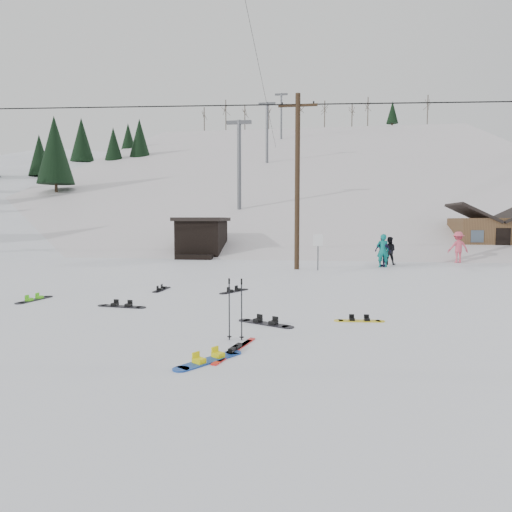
# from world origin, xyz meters

# --- Properties ---
(ground) EXTENTS (200.00, 200.00, 0.00)m
(ground) POSITION_xyz_m (0.00, 0.00, 0.00)
(ground) COLOR white
(ground) RESTS_ON ground
(ski_slope) EXTENTS (60.00, 85.24, 65.97)m
(ski_slope) POSITION_xyz_m (0.00, 55.00, -12.00)
(ski_slope) COLOR silver
(ski_slope) RESTS_ON ground
(ridge_left) EXTENTS (47.54, 95.03, 58.38)m
(ridge_left) POSITION_xyz_m (-36.00, 48.00, -11.00)
(ridge_left) COLOR white
(ridge_left) RESTS_ON ground
(treeline_left) EXTENTS (20.00, 64.00, 10.00)m
(treeline_left) POSITION_xyz_m (-34.00, 40.00, 0.00)
(treeline_left) COLOR black
(treeline_left) RESTS_ON ground
(treeline_crest) EXTENTS (50.00, 6.00, 10.00)m
(treeline_crest) POSITION_xyz_m (0.00, 86.00, 0.00)
(treeline_crest) COLOR black
(treeline_crest) RESTS_ON ski_slope
(utility_pole) EXTENTS (2.00, 0.26, 9.00)m
(utility_pole) POSITION_xyz_m (2.00, 14.00, 4.68)
(utility_pole) COLOR #3A2819
(utility_pole) RESTS_ON ground
(trail_sign) EXTENTS (0.50, 0.09, 1.85)m
(trail_sign) POSITION_xyz_m (3.10, 13.58, 1.27)
(trail_sign) COLOR #595B60
(trail_sign) RESTS_ON ground
(lift_hut) EXTENTS (3.40, 4.10, 2.75)m
(lift_hut) POSITION_xyz_m (-5.00, 20.94, 1.36)
(lift_hut) COLOR black
(lift_hut) RESTS_ON ground
(lift_tower_near) EXTENTS (2.20, 0.36, 8.00)m
(lift_tower_near) POSITION_xyz_m (-4.00, 30.00, 7.86)
(lift_tower_near) COLOR #595B60
(lift_tower_near) RESTS_ON ski_slope
(lift_tower_mid) EXTENTS (2.20, 0.36, 8.00)m
(lift_tower_mid) POSITION_xyz_m (-4.00, 50.00, 14.36)
(lift_tower_mid) COLOR #595B60
(lift_tower_mid) RESTS_ON ski_slope
(lift_tower_far) EXTENTS (2.20, 0.36, 8.00)m
(lift_tower_far) POSITION_xyz_m (-4.00, 70.00, 20.86)
(lift_tower_far) COLOR #595B60
(lift_tower_far) RESTS_ON ski_slope
(cabin) EXTENTS (5.39, 4.40, 3.77)m
(cabin) POSITION_xyz_m (15.00, 24.00, 1.48)
(cabin) COLOR brown
(cabin) RESTS_ON ground
(hero_snowboard) EXTENTS (1.01, 1.39, 0.11)m
(hero_snowboard) POSITION_xyz_m (1.30, -1.88, 0.03)
(hero_snowboard) COLOR #1B4AB4
(hero_snowboard) RESTS_ON ground
(hero_skis) EXTENTS (0.53, 1.92, 0.10)m
(hero_skis) POSITION_xyz_m (1.66, -1.16, 0.03)
(hero_skis) COLOR red
(hero_skis) RESTS_ON ground
(ski_poles) EXTENTS (0.37, 0.10, 1.33)m
(ski_poles) POSITION_xyz_m (1.50, -0.34, 0.68)
(ski_poles) COLOR black
(ski_poles) RESTS_ON ground
(board_scatter_a) EXTENTS (1.56, 0.44, 0.11)m
(board_scatter_a) POSITION_xyz_m (-2.55, 2.83, 0.03)
(board_scatter_a) COLOR black
(board_scatter_a) RESTS_ON ground
(board_scatter_b) EXTENTS (0.29, 1.40, 0.10)m
(board_scatter_b) POSITION_xyz_m (-2.52, 6.15, 0.03)
(board_scatter_b) COLOR black
(board_scatter_b) RESTS_ON ground
(board_scatter_c) EXTENTS (0.44, 1.54, 0.11)m
(board_scatter_c) POSITION_xyz_m (-5.82, 3.49, 0.03)
(board_scatter_c) COLOR black
(board_scatter_c) RESTS_ON ground
(board_scatter_d) EXTENTS (1.45, 0.88, 0.11)m
(board_scatter_d) POSITION_xyz_m (1.96, 1.23, 0.03)
(board_scatter_d) COLOR black
(board_scatter_d) RESTS_ON ground
(board_scatter_e) EXTENTS (1.28, 0.32, 0.09)m
(board_scatter_e) POSITION_xyz_m (4.29, 1.89, 0.02)
(board_scatter_e) COLOR yellow
(board_scatter_e) RESTS_ON ground
(board_scatter_f) EXTENTS (0.86, 1.34, 0.10)m
(board_scatter_f) POSITION_xyz_m (0.20, 6.14, 0.03)
(board_scatter_f) COLOR black
(board_scatter_f) RESTS_ON ground
(skier_teal) EXTENTS (0.68, 0.46, 1.81)m
(skier_teal) POSITION_xyz_m (6.59, 15.78, 0.91)
(skier_teal) COLOR #0B736E
(skier_teal) RESTS_ON ground
(skier_dark) EXTENTS (0.92, 0.81, 1.61)m
(skier_dark) POSITION_xyz_m (7.12, 17.18, 0.81)
(skier_dark) COLOR black
(skier_dark) RESTS_ON ground
(skier_pink) EXTENTS (1.30, 0.86, 1.87)m
(skier_pink) POSITION_xyz_m (11.42, 19.10, 0.94)
(skier_pink) COLOR #E45068
(skier_pink) RESTS_ON ground
(skier_navy) EXTENTS (1.02, 1.00, 1.72)m
(skier_navy) POSITION_xyz_m (6.61, 15.89, 0.86)
(skier_navy) COLOR #191639
(skier_navy) RESTS_ON ground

